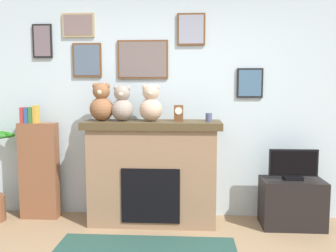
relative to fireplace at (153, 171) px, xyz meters
name	(u,v)px	position (x,y,z in m)	size (l,w,h in m)	color
back_wall	(172,107)	(0.20, 0.31, 0.72)	(5.20, 0.15, 2.60)	silver
fireplace	(153,171)	(0.00, 0.00, 0.00)	(1.53, 0.56, 1.17)	#916F51
bookshelf	(39,168)	(-1.36, 0.05, 0.01)	(0.44, 0.16, 1.34)	brown
tv_stand	(292,203)	(1.56, -0.05, -0.32)	(0.67, 0.40, 0.54)	black
television	(293,165)	(1.56, -0.05, 0.10)	(0.53, 0.14, 0.34)	black
candle_jar	(209,117)	(0.63, -0.02, 0.63)	(0.07, 0.07, 0.09)	#4C517A
mantel_clock	(179,113)	(0.29, -0.02, 0.67)	(0.10, 0.08, 0.18)	brown
teddy_bear_brown	(102,104)	(-0.57, -0.02, 0.77)	(0.27, 0.27, 0.43)	#8E5C3B
teddy_bear_grey	(122,105)	(-0.34, -0.02, 0.76)	(0.25, 0.25, 0.40)	gray
teddy_bear_cream	(151,104)	(-0.02, -0.02, 0.77)	(0.26, 0.26, 0.42)	#CEAD92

